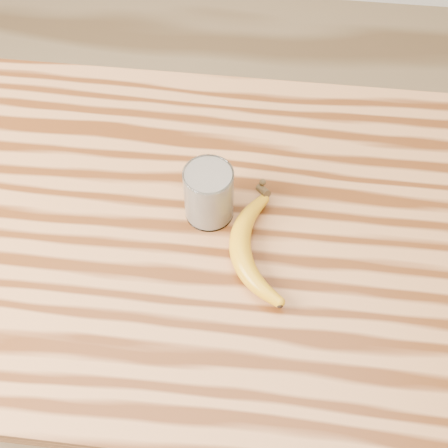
# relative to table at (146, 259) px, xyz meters

# --- Properties ---
(room) EXTENTS (4.04, 4.04, 2.70)m
(room) POSITION_rel_table_xyz_m (0.00, 0.00, 0.58)
(room) COLOR olive
(room) RESTS_ON ground
(table) EXTENTS (1.20, 0.80, 0.90)m
(table) POSITION_rel_table_xyz_m (0.00, 0.00, 0.00)
(table) COLOR #B0713F
(table) RESTS_ON ground
(smoothie_glass) EXTENTS (0.09, 0.09, 0.11)m
(smoothie_glass) POSITION_rel_table_xyz_m (0.12, 0.03, 0.19)
(smoothie_glass) COLOR white
(smoothie_glass) RESTS_ON table
(banana) EXTENTS (0.17, 0.33, 0.04)m
(banana) POSITION_rel_table_xyz_m (0.19, -0.05, 0.15)
(banana) COLOR orange
(banana) RESTS_ON table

